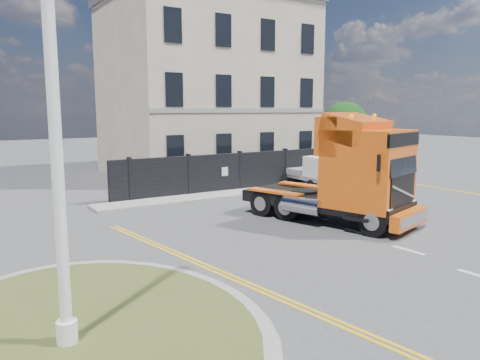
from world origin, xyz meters
TOP-DOWN VIEW (x-y plane):
  - ground at (0.00, 0.00)m, footprint 120.00×120.00m
  - traffic_island at (-7.00, -3.00)m, footprint 6.80×6.80m
  - hoarding_fence at (6.55, 9.00)m, footprint 18.80×0.25m
  - georgian_building at (6.00, 16.50)m, footprint 12.30×10.30m
  - tree at (14.38, 12.10)m, footprint 3.20×3.20m
  - pavement_far at (6.00, 8.10)m, footprint 20.00×1.60m
  - truck at (3.57, 0.57)m, footprint 4.31×7.12m
  - flatbed_pickup at (7.83, 7.17)m, footprint 1.96×4.40m
  - lamppost_island at (-7.50, -3.50)m, footprint 0.29×0.57m

SIDE VIEW (x-z plane):
  - ground at x=0.00m, z-range 0.00..0.00m
  - pavement_far at x=6.00m, z-range 0.00..0.12m
  - traffic_island at x=-7.00m, z-range 0.00..0.16m
  - flatbed_pickup at x=7.83m, z-range 0.07..1.86m
  - hoarding_fence at x=6.55m, z-range 0.00..2.00m
  - truck at x=3.57m, z-range -0.21..3.80m
  - tree at x=14.38m, z-range 0.65..5.45m
  - lamppost_island at x=-7.50m, z-range 0.19..9.47m
  - georgian_building at x=6.00m, z-range -0.63..12.17m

